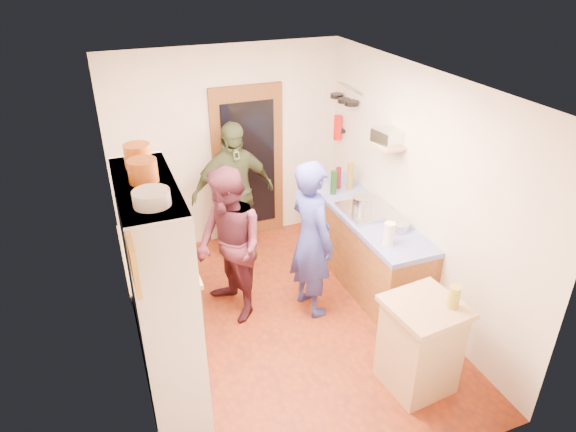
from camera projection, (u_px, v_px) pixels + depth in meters
floor at (284, 323)px, 5.57m from camera, size 3.00×4.00×0.02m
ceiling at (283, 80)px, 4.34m from camera, size 3.00×4.00×0.02m
wall_back at (228, 148)px, 6.61m from camera, size 3.00×0.02×2.60m
wall_front at (394, 354)px, 3.31m from camera, size 3.00×0.02×2.60m
wall_left at (122, 246)px, 4.47m from camera, size 0.02×4.00×2.60m
wall_right at (416, 192)px, 5.44m from camera, size 0.02×4.00×2.60m
door_frame at (248, 165)px, 6.77m from camera, size 0.95×0.06×2.10m
door_glass at (249, 165)px, 6.75m from camera, size 0.70×0.02×1.70m
hutch_body at (164, 313)px, 3.98m from camera, size 0.40×1.20×2.20m
hutch_top_shelf at (146, 187)px, 3.47m from camera, size 0.40×1.14×0.04m
plate_stack at (151, 198)px, 3.16m from camera, size 0.23×0.23×0.10m
orange_pot_a at (143, 171)px, 3.46m from camera, size 0.20×0.20×0.16m
orange_pot_b at (138, 156)px, 3.69m from camera, size 0.19×0.19×0.17m
left_counter_base at (161, 291)px, 5.36m from camera, size 0.60×1.40×0.85m
left_counter_top at (156, 255)px, 5.14m from camera, size 0.64×1.44×0.05m
toaster at (168, 270)px, 4.70m from camera, size 0.23×0.16×0.17m
kettle at (153, 258)px, 4.90m from camera, size 0.16×0.16×0.16m
orange_bowl at (162, 244)px, 5.21m from camera, size 0.21×0.21×0.08m
chopping_board at (150, 226)px, 5.58m from camera, size 0.34×0.28×0.02m
right_counter_base at (362, 246)px, 6.17m from camera, size 0.60×2.20×0.84m
right_counter_top at (365, 213)px, 5.96m from camera, size 0.62×2.22×0.06m
hob at (367, 210)px, 5.90m from camera, size 0.55×0.58×0.04m
pot_on_hob at (362, 202)px, 5.87m from camera, size 0.22×0.22×0.14m
bottle_a at (334, 183)px, 6.27m from camera, size 0.09×0.09×0.30m
bottle_b at (338, 178)px, 6.42m from camera, size 0.07×0.07×0.28m
bottle_c at (350, 176)px, 6.39m from camera, size 0.10×0.10×0.34m
paper_towel at (389, 234)px, 5.21m from camera, size 0.14×0.14×0.25m
mixing_bowl at (397, 226)px, 5.52m from camera, size 0.29×0.29×0.10m
island_base at (419, 347)px, 4.60m from camera, size 0.60×0.60×0.86m
island_top at (426, 307)px, 4.39m from camera, size 0.68×0.68×0.05m
cutting_board at (418, 304)px, 4.40m from camera, size 0.38×0.31×0.02m
oil_jar at (454, 297)px, 4.31m from camera, size 0.11×0.11×0.20m
pan_rail at (350, 89)px, 6.33m from camera, size 0.02×0.65×0.02m
pan_hang_a at (351, 103)px, 6.22m from camera, size 0.18×0.18×0.05m
pan_hang_b at (344, 101)px, 6.40m from camera, size 0.16×0.16×0.05m
pan_hang_c at (337, 96)px, 6.56m from camera, size 0.17×0.17×0.05m
wall_shelf at (386, 145)px, 5.58m from camera, size 0.26×0.42×0.03m
radio at (387, 137)px, 5.54m from camera, size 0.26×0.33×0.15m
ext_bracket at (342, 131)px, 6.76m from camera, size 0.06×0.10×0.04m
fire_extinguisher at (338, 128)px, 6.71m from camera, size 0.11×0.11×0.32m
picture_frame at (134, 266)px, 2.86m from camera, size 0.03×0.25×0.30m
person_hob at (315, 239)px, 5.39m from camera, size 0.53×0.71×1.77m
person_left at (230, 244)px, 5.37m from camera, size 0.82×0.96×1.70m
person_back at (235, 193)px, 6.31m from camera, size 1.11×0.56×1.83m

